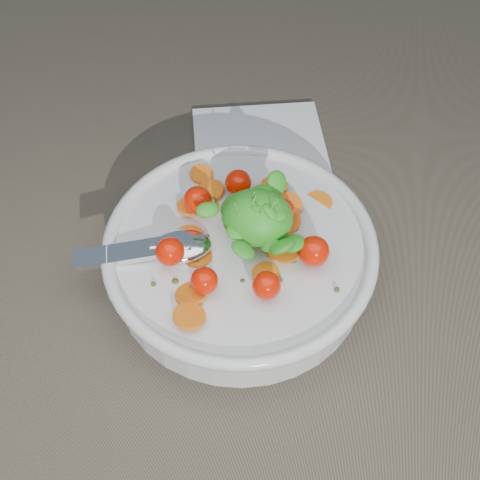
# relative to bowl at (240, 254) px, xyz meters

# --- Properties ---
(ground) EXTENTS (6.00, 6.00, 0.00)m
(ground) POSITION_rel_bowl_xyz_m (-0.02, -0.03, -0.03)
(ground) COLOR #716550
(ground) RESTS_ON ground
(bowl) EXTENTS (0.28, 0.26, 0.11)m
(bowl) POSITION_rel_bowl_xyz_m (0.00, 0.00, 0.00)
(bowl) COLOR silver
(bowl) RESTS_ON ground
(napkin) EXTENTS (0.18, 0.17, 0.01)m
(napkin) POSITION_rel_bowl_xyz_m (-0.01, 0.18, -0.03)
(napkin) COLOR white
(napkin) RESTS_ON ground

